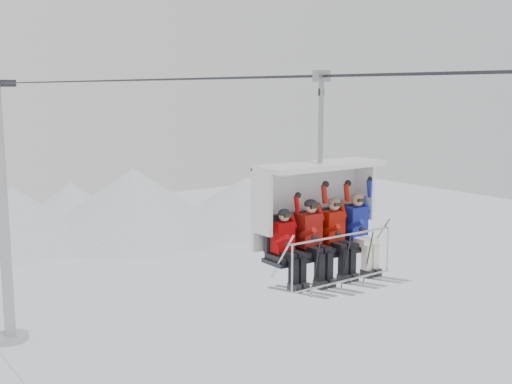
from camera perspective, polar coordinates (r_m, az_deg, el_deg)
lift_tower_right at (r=35.17m, az=-21.48°, el=-3.38°), size 2.00×1.80×13.48m
haul_cable at (r=14.06m, az=0.00°, el=10.15°), size 0.06×50.00×0.06m
chairlift_carrier at (r=12.71m, az=5.25°, el=-1.39°), size 2.69×1.17×3.98m
skier_far_left at (r=11.99m, az=2.77°, el=-4.69°), size 0.39×1.69×1.57m
skier_center_left at (r=12.39m, az=5.07°, el=-4.01°), size 0.45×1.69×1.75m
skier_center_right at (r=12.79m, az=7.14°, el=-3.68°), size 0.43×1.69×1.71m
skier_far_right at (r=13.22m, az=9.17°, el=-3.25°), size 0.44×1.69×1.74m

